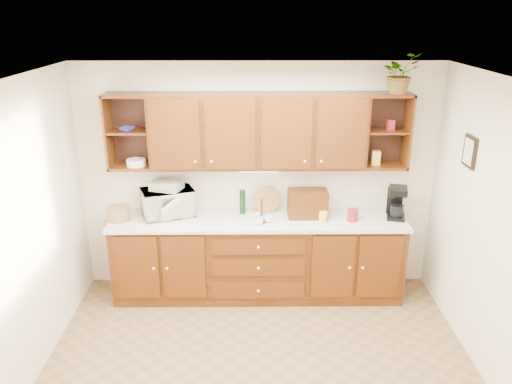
{
  "coord_description": "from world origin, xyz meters",
  "views": [
    {
      "loc": [
        -0.06,
        -3.6,
        3.11
      ],
      "look_at": [
        -0.03,
        1.15,
        1.36
      ],
      "focal_mm": 35.0,
      "sensor_mm": 36.0,
      "label": 1
    }
  ],
  "objects_px": {
    "microwave": "(168,202)",
    "coffee_maker": "(396,203)",
    "bread_box": "(307,203)",
    "potted_plant": "(400,73)"
  },
  "relations": [
    {
      "from": "coffee_maker",
      "to": "potted_plant",
      "type": "bearing_deg",
      "value": 169.08
    },
    {
      "from": "microwave",
      "to": "potted_plant",
      "type": "relative_size",
      "value": 1.34
    },
    {
      "from": "coffee_maker",
      "to": "bread_box",
      "type": "bearing_deg",
      "value": -167.5
    },
    {
      "from": "bread_box",
      "to": "potted_plant",
      "type": "bearing_deg",
      "value": -0.35
    },
    {
      "from": "microwave",
      "to": "potted_plant",
      "type": "distance_m",
      "value": 2.81
    },
    {
      "from": "microwave",
      "to": "coffee_maker",
      "type": "height_order",
      "value": "coffee_maker"
    },
    {
      "from": "microwave",
      "to": "coffee_maker",
      "type": "bearing_deg",
      "value": -22.51
    },
    {
      "from": "microwave",
      "to": "coffee_maker",
      "type": "relative_size",
      "value": 1.57
    },
    {
      "from": "coffee_maker",
      "to": "potted_plant",
      "type": "xyz_separation_m",
      "value": [
        -0.09,
        0.04,
        1.39
      ]
    },
    {
      "from": "potted_plant",
      "to": "bread_box",
      "type": "bearing_deg",
      "value": -179.51
    }
  ]
}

